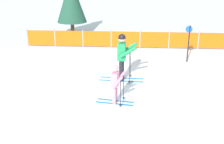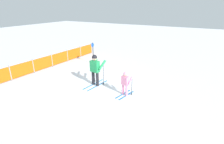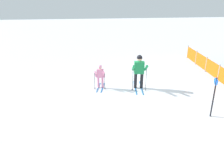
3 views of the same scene
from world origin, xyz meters
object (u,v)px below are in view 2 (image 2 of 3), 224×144
object	(u,v)px
skier_adult	(95,67)
safety_fence	(43,63)
skier_child	(125,82)
trail_marker	(93,51)

from	to	relation	value
skier_adult	safety_fence	xyz separation A→B (m)	(0.27, 4.31, -0.54)
skier_child	safety_fence	distance (m)	6.17
skier_adult	trail_marker	size ratio (longest dim) A/B	1.07
skier_child	trail_marker	world-z (taller)	trail_marker
skier_adult	skier_child	distance (m)	1.87
skier_adult	safety_fence	size ratio (longest dim) A/B	0.17
safety_fence	trail_marker	distance (m)	3.39
skier_child	safety_fence	world-z (taller)	skier_child
skier_adult	skier_child	world-z (taller)	skier_adult
safety_fence	trail_marker	xyz separation A→B (m)	(2.54, -2.18, 0.50)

